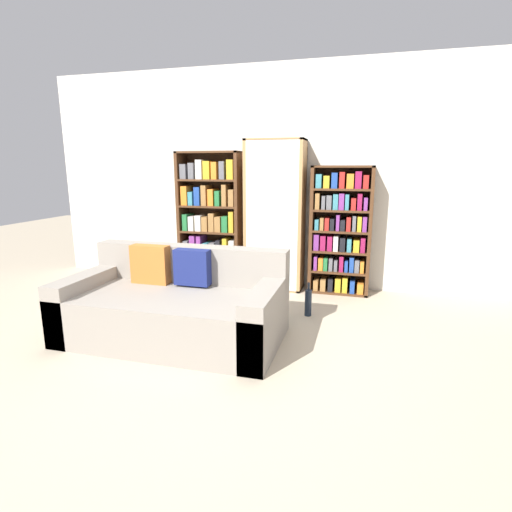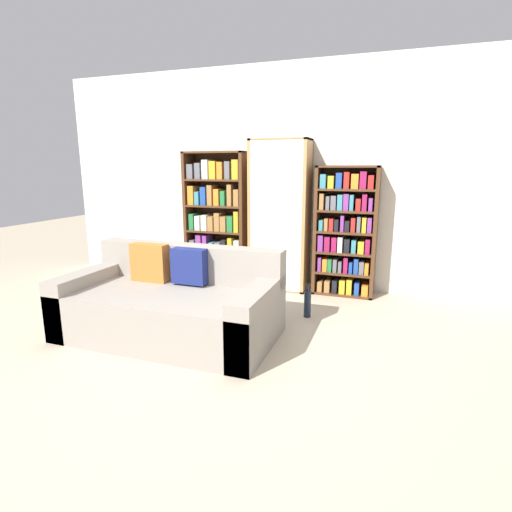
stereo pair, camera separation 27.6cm
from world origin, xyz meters
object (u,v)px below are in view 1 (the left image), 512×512
(bookshelf_right, at_px, (341,231))
(wine_bottle, at_px, (308,302))
(couch, at_px, (175,307))
(bookshelf_left, at_px, (211,221))
(display_cabinet, at_px, (275,216))

(bookshelf_right, relative_size, wine_bottle, 4.31)
(bookshelf_right, distance_m, wine_bottle, 1.11)
(couch, relative_size, wine_bottle, 5.39)
(bookshelf_left, distance_m, wine_bottle, 1.79)
(wine_bottle, bearing_deg, display_cabinet, 121.93)
(bookshelf_left, height_order, display_cabinet, display_cabinet)
(bookshelf_left, xyz_separation_m, bookshelf_right, (1.64, 0.00, -0.06))
(couch, distance_m, wine_bottle, 1.35)
(couch, relative_size, display_cabinet, 1.04)
(couch, bearing_deg, display_cabinet, 73.09)
(display_cabinet, bearing_deg, wine_bottle, -58.07)
(display_cabinet, bearing_deg, couch, -106.91)
(display_cabinet, height_order, bookshelf_right, display_cabinet)
(display_cabinet, xyz_separation_m, wine_bottle, (0.55, -0.89, -0.76))
(display_cabinet, height_order, wine_bottle, display_cabinet)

